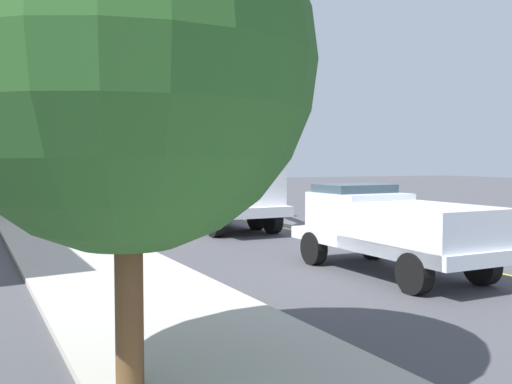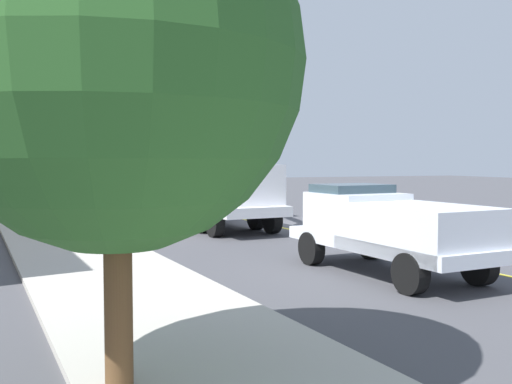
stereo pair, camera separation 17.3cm
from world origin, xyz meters
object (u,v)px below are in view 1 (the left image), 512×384
at_px(passing_minivan, 229,190).
at_px(traffic_signal_mast, 68,96).
at_px(traffic_cone_mid_front, 214,207).
at_px(service_pickup_truck, 392,227).
at_px(utility_bucket_truck, 212,187).

bearing_deg(passing_minivan, traffic_signal_mast, 122.45).
relative_size(passing_minivan, traffic_cone_mid_front, 5.79).
relative_size(service_pickup_truck, traffic_signal_mast, 0.72).
bearing_deg(passing_minivan, service_pickup_truck, 171.53).
bearing_deg(traffic_signal_mast, service_pickup_truck, -156.27).
bearing_deg(passing_minivan, utility_bucket_truck, 156.67).
bearing_deg(traffic_signal_mast, passing_minivan, -57.55).
xyz_separation_m(service_pickup_truck, passing_minivan, (19.87, -2.96, -0.15)).
bearing_deg(traffic_cone_mid_front, traffic_signal_mast, 100.61).
bearing_deg(traffic_signal_mast, traffic_cone_mid_front, -79.39).
bearing_deg(traffic_signal_mast, utility_bucket_truck, -121.38).
bearing_deg(traffic_cone_mid_front, passing_minivan, -27.52).
xyz_separation_m(traffic_cone_mid_front, traffic_signal_mast, (-1.27, 6.77, 4.91)).
xyz_separation_m(service_pickup_truck, traffic_signal_mast, (14.06, 6.18, 4.21)).
xyz_separation_m(utility_bucket_truck, passing_minivan, (9.01, -3.89, -0.63)).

